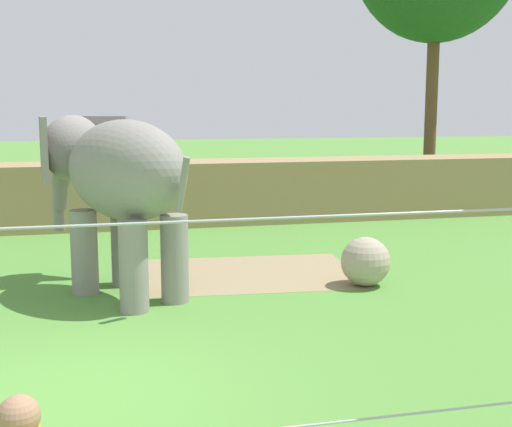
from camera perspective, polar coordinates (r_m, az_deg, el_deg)
ground_plane at (r=7.94m, az=-15.02°, el=-14.44°), size 120.00×120.00×0.00m
dirt_patch at (r=12.89m, az=-1.09°, el=-5.04°), size 4.44×3.24×0.01m
embankment_wall at (r=18.31m, az=-14.25°, el=1.50°), size 36.00×1.80×1.67m
elephant at (r=11.39m, az=-11.70°, el=3.00°), size 2.87×3.63×2.98m
enrichment_ball at (r=12.08m, az=9.17°, el=-4.00°), size 0.87×0.87×0.87m
cable_fence at (r=4.71m, az=-16.87°, el=-4.41°), size 9.04×0.20×4.08m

